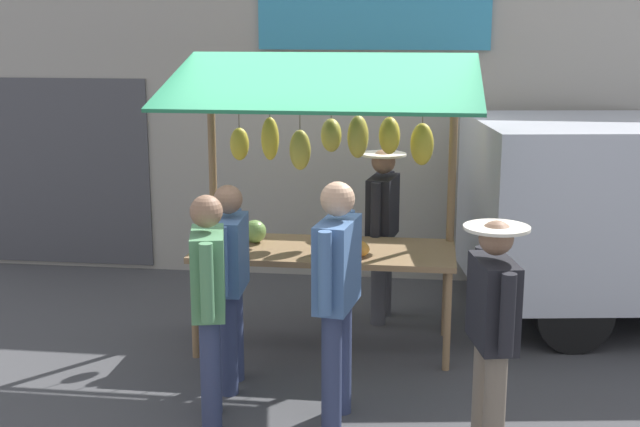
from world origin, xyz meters
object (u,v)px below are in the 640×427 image
at_px(vendor_with_sunhat, 382,221).
at_px(shopper_with_ponytail, 337,285).
at_px(shopper_in_striped_shirt, 230,273).
at_px(shopper_in_grey_tee, 492,323).
at_px(market_stall, 327,167).
at_px(shopper_with_shopping_bag, 209,294).

bearing_deg(vendor_with_sunhat, shopper_with_ponytail, 3.93).
relative_size(shopper_with_ponytail, shopper_in_striped_shirt, 1.08).
bearing_deg(shopper_in_grey_tee, shopper_with_ponytail, 56.43).
distance_m(market_stall, vendor_with_sunhat, 1.01).
relative_size(shopper_with_shopping_bag, shopper_in_striped_shirt, 1.03).
distance_m(market_stall, shopper_in_striped_shirt, 1.33).
relative_size(market_stall, shopper_with_ponytail, 1.45).
height_order(vendor_with_sunhat, shopper_in_striped_shirt, vendor_with_sunhat).
bearing_deg(shopper_with_ponytail, vendor_with_sunhat, 3.32).
xyz_separation_m(shopper_with_ponytail, shopper_with_shopping_bag, (0.87, 0.13, -0.06)).
xyz_separation_m(market_stall, shopper_with_shopping_bag, (0.62, 1.58, -0.62)).
bearing_deg(shopper_with_shopping_bag, shopper_with_ponytail, -95.12).
bearing_deg(market_stall, shopper_with_ponytail, 99.64).
relative_size(vendor_with_sunhat, shopper_in_grey_tee, 1.03).
height_order(market_stall, shopper_with_ponytail, market_stall).
height_order(vendor_with_sunhat, shopper_in_grey_tee, vendor_with_sunhat).
bearing_deg(shopper_with_ponytail, shopper_in_grey_tee, -103.24).
relative_size(vendor_with_sunhat, shopper_with_shopping_bag, 0.99).
height_order(market_stall, shopper_with_shopping_bag, market_stall).
distance_m(market_stall, shopper_in_grey_tee, 2.34).
bearing_deg(shopper_with_shopping_bag, vendor_with_sunhat, -38.35).
relative_size(market_stall, shopper_in_grey_tee, 1.58).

